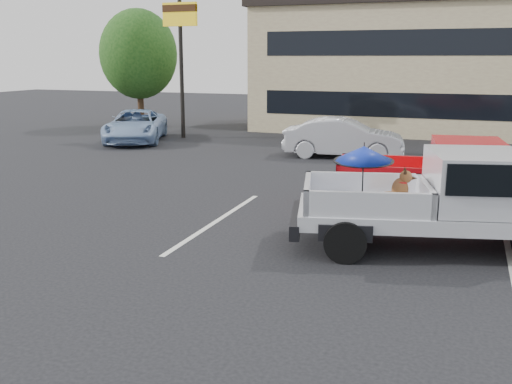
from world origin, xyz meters
TOP-DOWN VIEW (x-y plane):
  - ground at (0.00, 0.00)m, footprint 90.00×90.00m
  - stripe_left at (-3.00, 2.00)m, footprint 0.12×5.00m
  - stripe_right at (3.00, 2.00)m, footprint 0.12×5.00m
  - motel_building at (2.00, 20.99)m, footprint 20.40×8.40m
  - motel_sign at (-10.00, 14.00)m, footprint 1.60×0.22m
  - tree_left at (-14.00, 17.00)m, footprint 3.96×3.96m
  - silver_pickup at (2.08, 1.77)m, footprint 5.99×3.24m
  - red_pickup at (1.99, 4.54)m, footprint 5.42×2.42m
  - silver_sedan at (-2.07, 11.30)m, footprint 4.48×2.03m
  - blue_suv at (-11.40, 12.25)m, footprint 3.90×5.35m

SIDE VIEW (x-z plane):
  - ground at x=0.00m, z-range 0.00..0.00m
  - stripe_left at x=-3.00m, z-range 0.00..0.01m
  - stripe_right at x=3.00m, z-range 0.00..0.01m
  - blue_suv at x=-11.40m, z-range 0.00..1.35m
  - silver_sedan at x=-2.07m, z-range 0.00..1.42m
  - red_pickup at x=1.99m, z-range 0.08..1.81m
  - silver_pickup at x=2.08m, z-range 0.02..2.08m
  - motel_building at x=2.00m, z-range 0.06..6.36m
  - tree_left at x=-14.00m, z-range 0.72..6.74m
  - motel_sign at x=-10.00m, z-range 1.65..7.65m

